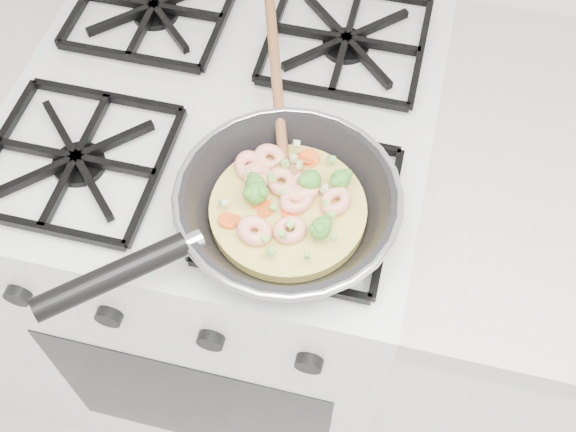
# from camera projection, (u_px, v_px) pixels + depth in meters

# --- Properties ---
(stove) EXTENTS (0.60, 0.60, 0.92)m
(stove) POSITION_uv_depth(u_px,v_px,m) (239.00, 257.00, 1.36)
(stove) COLOR white
(stove) RESTS_ON ground
(skillet) EXTENTS (0.37, 0.55, 0.10)m
(skillet) POSITION_uv_depth(u_px,v_px,m) (284.00, 204.00, 0.83)
(skillet) COLOR black
(skillet) RESTS_ON stove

